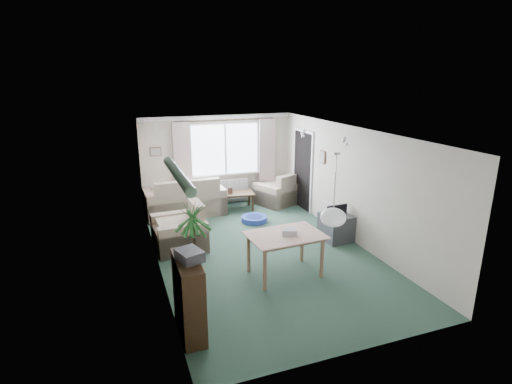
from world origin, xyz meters
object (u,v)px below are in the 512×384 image
object	(u,v)px
armchair_corner	(276,189)
houseplant	(194,243)
coffee_table	(234,201)
tv_cube	(336,227)
armchair_left	(179,226)
pet_bed	(254,219)
bookshelf	(189,297)
sofa	(185,195)
dining_table	(285,255)

from	to	relation	value
armchair_corner	houseplant	xyz separation A→B (m)	(-2.97, -3.59, 0.32)
coffee_table	tv_cube	xyz separation A→B (m)	(1.46, -2.65, 0.06)
armchair_left	pet_bed	size ratio (longest dim) A/B	1.67
coffee_table	houseplant	xyz separation A→B (m)	(-1.74, -3.51, 0.52)
armchair_left	bookshelf	bearing A→B (deg)	-10.15
armchair_left	tv_cube	xyz separation A→B (m)	(3.20, -0.74, -0.18)
sofa	armchair_corner	xyz separation A→B (m)	(2.49, -0.02, -0.06)
armchair_left	tv_cube	bearing A→B (deg)	73.59
armchair_left	coffee_table	bearing A→B (deg)	134.36
sofa	dining_table	size ratio (longest dim) A/B	1.63
dining_table	pet_bed	bearing A→B (deg)	81.57
coffee_table	dining_table	world-z (taller)	dining_table
armchair_left	houseplant	world-z (taller)	houseplant
bookshelf	tv_cube	bearing A→B (deg)	30.53
sofa	armchair_corner	world-z (taller)	sofa
sofa	tv_cube	size ratio (longest dim) A/B	3.09
sofa	armchair_corner	size ratio (longest dim) A/B	2.03
coffee_table	bookshelf	distance (m)	5.21
bookshelf	houseplant	bearing A→B (deg)	74.52
houseplant	pet_bed	bearing A→B (deg)	52.11
houseplant	tv_cube	world-z (taller)	houseplant
coffee_table	bookshelf	bearing A→B (deg)	-113.59
armchair_left	coffee_table	size ratio (longest dim) A/B	1.01
armchair_corner	houseplant	distance (m)	4.67
sofa	armchair_left	xyz separation A→B (m)	(-0.48, -2.01, -0.02)
armchair_corner	tv_cube	world-z (taller)	armchair_corner
bookshelf	houseplant	world-z (taller)	houseplant
armchair_corner	pet_bed	bearing A→B (deg)	23.60
houseplant	armchair_left	bearing A→B (deg)	90.00
pet_bed	houseplant	bearing A→B (deg)	-127.89
houseplant	dining_table	bearing A→B (deg)	-7.03
tv_cube	pet_bed	bearing A→B (deg)	124.50
armchair_corner	pet_bed	distance (m)	1.55
armchair_left	dining_table	size ratio (longest dim) A/B	0.87
houseplant	dining_table	world-z (taller)	houseplant
armchair_corner	pet_bed	size ratio (longest dim) A/B	1.55
houseplant	tv_cube	xyz separation A→B (m)	(3.20, 0.86, -0.46)
armchair_left	bookshelf	xyz separation A→B (m)	(-0.34, -2.85, 0.08)
bookshelf	dining_table	size ratio (longest dim) A/B	0.92
sofa	pet_bed	world-z (taller)	sofa
coffee_table	bookshelf	size ratio (longest dim) A/B	0.93
armchair_corner	armchair_left	world-z (taller)	armchair_left
sofa	coffee_table	size ratio (longest dim) A/B	1.91
armchair_corner	bookshelf	xyz separation A→B (m)	(-3.32, -4.84, 0.11)
armchair_left	dining_table	xyz separation A→B (m)	(1.54, -1.79, -0.09)
coffee_table	tv_cube	distance (m)	3.03
bookshelf	pet_bed	size ratio (longest dim) A/B	1.76
pet_bed	tv_cube	bearing A→B (deg)	-52.33
dining_table	pet_bed	world-z (taller)	dining_table
coffee_table	sofa	bearing A→B (deg)	175.43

